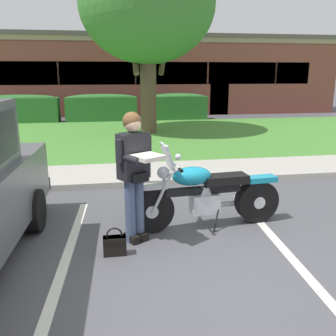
% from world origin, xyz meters
% --- Properties ---
extents(ground_plane, '(140.00, 140.00, 0.00)m').
position_xyz_m(ground_plane, '(0.00, 0.00, 0.00)').
color(ground_plane, '#4C4C51').
extents(curb_strip, '(60.00, 0.20, 0.12)m').
position_xyz_m(curb_strip, '(0.00, 3.28, 0.06)').
color(curb_strip, '#ADA89E').
rests_on(curb_strip, ground).
extents(concrete_walk, '(60.00, 1.50, 0.08)m').
position_xyz_m(concrete_walk, '(0.00, 4.13, 0.04)').
color(concrete_walk, '#ADA89E').
rests_on(concrete_walk, ground).
extents(grass_lawn, '(60.00, 7.87, 0.06)m').
position_xyz_m(grass_lawn, '(0.00, 8.81, 0.03)').
color(grass_lawn, '#478433').
rests_on(grass_lawn, ground).
extents(stall_stripe_0, '(0.36, 4.40, 0.01)m').
position_xyz_m(stall_stripe_0, '(-1.41, 0.20, 0.00)').
color(stall_stripe_0, silver).
rests_on(stall_stripe_0, ground).
extents(stall_stripe_1, '(0.36, 4.40, 0.01)m').
position_xyz_m(stall_stripe_1, '(1.30, 0.20, 0.00)').
color(stall_stripe_1, silver).
rests_on(stall_stripe_1, ground).
extents(motorcycle, '(2.24, 0.82, 1.26)m').
position_xyz_m(motorcycle, '(0.59, 1.20, 0.49)').
color(motorcycle, black).
rests_on(motorcycle, ground).
extents(rider_person, '(0.60, 0.67, 1.70)m').
position_xyz_m(rider_person, '(-0.52, 0.90, 1.01)').
color(rider_person, black).
rests_on(rider_person, ground).
extents(handbag, '(0.28, 0.13, 0.36)m').
position_xyz_m(handbag, '(-0.80, 0.54, 0.14)').
color(handbag, black).
rests_on(handbag, ground).
extents(shade_tree, '(4.55, 4.55, 6.30)m').
position_xyz_m(shade_tree, '(0.58, 9.41, 4.33)').
color(shade_tree, brown).
rests_on(shade_tree, ground).
extents(hedge_left, '(3.24, 0.90, 1.24)m').
position_xyz_m(hedge_left, '(-4.63, 13.15, 0.65)').
color(hedge_left, '#286028').
rests_on(hedge_left, ground).
extents(hedge_center_left, '(3.14, 0.90, 1.24)m').
position_xyz_m(hedge_center_left, '(-1.15, 13.15, 0.65)').
color(hedge_center_left, '#286028').
rests_on(hedge_center_left, ground).
extents(hedge_center_right, '(2.65, 0.90, 1.24)m').
position_xyz_m(hedge_center_right, '(2.33, 13.15, 0.65)').
color(hedge_center_right, '#286028').
rests_on(hedge_center_right, ground).
extents(brick_building, '(21.99, 8.93, 4.07)m').
position_xyz_m(brick_building, '(0.54, 19.37, 2.04)').
color(brick_building, brown).
rests_on(brick_building, ground).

